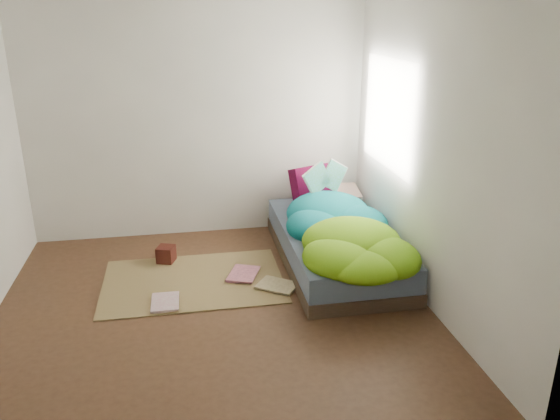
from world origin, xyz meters
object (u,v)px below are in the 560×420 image
object	(u,v)px
open_book	(326,168)
wooden_box	(166,254)
floor_book_a	(151,303)
pillow_magenta	(311,187)
floor_book_b	(230,273)
bed	(335,246)

from	to	relation	value
open_book	wooden_box	bearing A→B (deg)	165.04
floor_book_a	wooden_box	bearing A→B (deg)	82.86
pillow_magenta	open_book	xyz separation A→B (m)	(0.10, -0.21, 0.26)
wooden_box	floor_book_b	world-z (taller)	wooden_box
pillow_magenta	open_book	size ratio (longest dim) A/B	0.98
bed	floor_book_b	xyz separation A→B (m)	(-1.03, -0.12, -0.14)
open_book	floor_book_b	world-z (taller)	open_book
pillow_magenta	floor_book_a	world-z (taller)	pillow_magenta
floor_book_a	pillow_magenta	bearing A→B (deg)	37.75
bed	pillow_magenta	size ratio (longest dim) A/B	4.61
floor_book_a	floor_book_b	world-z (taller)	floor_book_b
pillow_magenta	wooden_box	distance (m)	1.66
open_book	floor_book_b	bearing A→B (deg)	-172.28
floor_book_a	floor_book_b	distance (m)	0.82
open_book	floor_book_a	bearing A→B (deg)	-171.64
open_book	wooden_box	xyz separation A→B (m)	(-1.64, -0.21, -0.72)
open_book	wooden_box	world-z (taller)	open_book
floor_book_b	wooden_box	bearing A→B (deg)	167.50
bed	floor_book_b	world-z (taller)	bed
pillow_magenta	open_book	distance (m)	0.34
floor_book_a	floor_book_b	bearing A→B (deg)	32.37
floor_book_a	floor_book_b	size ratio (longest dim) A/B	0.93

